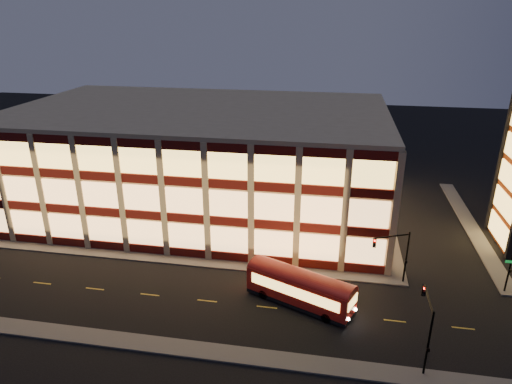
# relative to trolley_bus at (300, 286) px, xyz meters

# --- Properties ---
(ground) EXTENTS (200.00, 200.00, 0.00)m
(ground) POSITION_rel_trolley_bus_xyz_m (-13.05, 4.86, -2.00)
(ground) COLOR black
(ground) RESTS_ON ground
(sidewalk_office_south) EXTENTS (54.00, 2.00, 0.15)m
(sidewalk_office_south) POSITION_rel_trolley_bus_xyz_m (-16.05, 5.86, -1.93)
(sidewalk_office_south) COLOR #514F4C
(sidewalk_office_south) RESTS_ON ground
(sidewalk_office_east) EXTENTS (2.00, 30.00, 0.15)m
(sidewalk_office_east) POSITION_rel_trolley_bus_xyz_m (9.95, 21.86, -1.93)
(sidewalk_office_east) COLOR #514F4C
(sidewalk_office_east) RESTS_ON ground
(sidewalk_tower_west) EXTENTS (2.00, 30.00, 0.15)m
(sidewalk_tower_west) POSITION_rel_trolley_bus_xyz_m (20.95, 21.86, -1.93)
(sidewalk_tower_west) COLOR #514F4C
(sidewalk_tower_west) RESTS_ON ground
(sidewalk_near) EXTENTS (100.00, 2.00, 0.15)m
(sidewalk_near) POSITION_rel_trolley_bus_xyz_m (-13.05, -8.14, -1.93)
(sidewalk_near) COLOR #514F4C
(sidewalk_near) RESTS_ON ground
(office_building) EXTENTS (50.45, 30.45, 14.50)m
(office_building) POSITION_rel_trolley_bus_xyz_m (-15.96, 21.77, 5.25)
(office_building) COLOR tan
(office_building) RESTS_ON ground
(traffic_signal_far) EXTENTS (3.79, 1.87, 6.00)m
(traffic_signal_far) POSITION_rel_trolley_bus_xyz_m (9.16, 5.10, 2.11)
(traffic_signal_far) COLOR black
(traffic_signal_far) RESTS_ON ground
(traffic_signal_near) EXTENTS (0.32, 4.45, 6.00)m
(traffic_signal_near) POSITION_rel_trolley_bus_xyz_m (10.45, -6.17, 2.12)
(traffic_signal_near) COLOR black
(traffic_signal_near) RESTS_ON ground
(trolley_bus) EXTENTS (10.86, 6.64, 3.61)m
(trolley_bus) POSITION_rel_trolley_bus_xyz_m (0.00, 0.00, 0.00)
(trolley_bus) COLOR #A00D08
(trolley_bus) RESTS_ON ground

